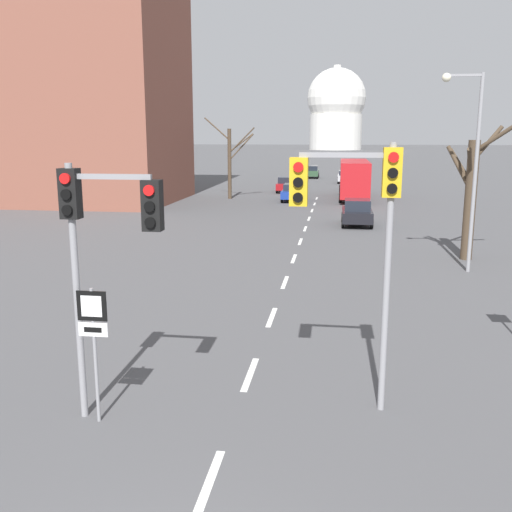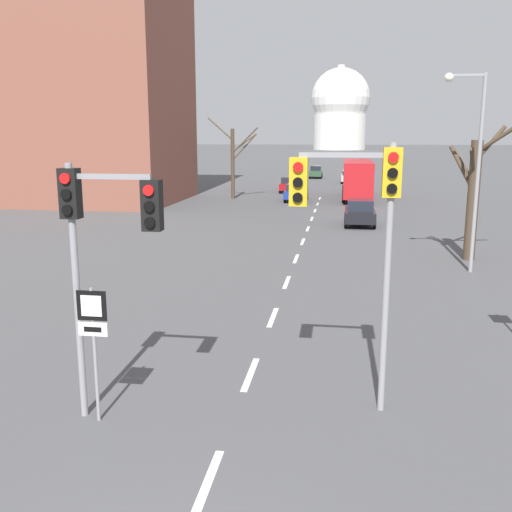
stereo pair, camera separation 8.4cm
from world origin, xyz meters
name	(u,v)px [view 1 (the left image)]	position (x,y,z in m)	size (l,w,h in m)	color
lane_stripe_0	(209,483)	(0.00, 3.47, 0.00)	(0.16, 2.00, 0.01)	silver
lane_stripe_1	(250,374)	(0.00, 7.97, 0.00)	(0.16, 2.00, 0.01)	silver
lane_stripe_2	(272,317)	(0.00, 12.47, 0.00)	(0.16, 2.00, 0.01)	silver
lane_stripe_3	(285,282)	(0.00, 16.97, 0.00)	(0.16, 2.00, 0.01)	silver
lane_stripe_4	(294,259)	(0.00, 21.47, 0.00)	(0.16, 2.00, 0.01)	silver
lane_stripe_5	(300,242)	(0.00, 25.97, 0.00)	(0.16, 2.00, 0.01)	silver
lane_stripe_6	(305,229)	(0.00, 30.47, 0.00)	(0.16, 2.00, 0.01)	silver
lane_stripe_7	(309,219)	(0.00, 34.97, 0.00)	(0.16, 2.00, 0.01)	silver
lane_stripe_8	(312,211)	(0.00, 39.47, 0.00)	(0.16, 2.00, 0.01)	silver
lane_stripe_9	(315,204)	(0.00, 43.97, 0.00)	(0.16, 2.00, 0.01)	silver
lane_stripe_10	(317,198)	(0.00, 48.47, 0.00)	(0.16, 2.00, 0.01)	silver
traffic_signal_near_left	(100,229)	(-2.51, 5.40, 3.92)	(1.98, 0.34, 5.18)	gray
traffic_signal_near_right	(359,211)	(2.41, 6.58, 4.22)	(2.17, 0.34, 5.56)	gray
route_sign_post	(93,332)	(-2.68, 5.22, 1.91)	(0.60, 0.08, 2.79)	gray
street_lamp_right	(470,154)	(7.30, 19.94, 4.96)	(1.66, 0.36, 8.17)	gray
sedan_near_left	(286,185)	(-3.34, 53.90, 0.80)	(1.91, 3.80, 1.59)	maroon
sedan_near_right	(357,212)	(3.23, 32.35, 0.85)	(1.97, 4.14, 1.70)	black
sedan_mid_centre	(345,177)	(2.73, 66.79, 0.79)	(1.84, 4.15, 1.55)	#B7B7BC
sedan_far_left	(293,192)	(-2.00, 45.87, 0.80)	(1.94, 4.39, 1.55)	navy
sedan_far_right	(312,172)	(-1.66, 74.91, 0.85)	(1.76, 4.15, 1.69)	#2D4C33
sedan_distant_centre	(356,182)	(3.83, 57.04, 0.85)	(1.85, 4.04, 1.69)	silver
city_bus	(354,177)	(3.37, 48.42, 2.05)	(2.66, 10.80, 3.48)	red
bare_tree_left_near	(231,159)	(-7.89, 47.20, 3.60)	(4.86, 1.50, 7.39)	#473828
bare_tree_right_near	(472,191)	(8.05, 22.49, 3.19)	(3.37, 2.92, 6.79)	#473828
capitol_dome	(336,109)	(0.00, 247.58, 17.02)	(24.73, 24.73, 34.93)	silver
apartment_block_left	(67,28)	(-21.18, 43.51, 14.62)	(18.00, 14.00, 29.23)	brown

